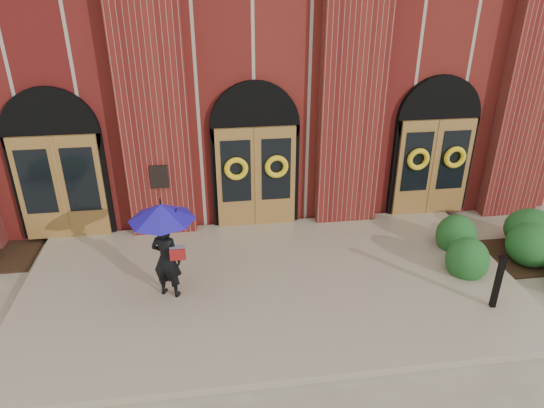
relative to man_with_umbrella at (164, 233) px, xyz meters
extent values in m
plane|color=tan|center=(2.02, -0.02, -1.53)|extent=(90.00, 90.00, 0.00)
cube|color=gray|center=(2.02, 0.13, -1.45)|extent=(10.00, 5.30, 0.15)
cube|color=maroon|center=(2.02, 8.88, 1.97)|extent=(16.00, 12.00, 7.00)
cube|color=black|center=(-0.23, 2.45, 0.12)|extent=(0.40, 0.05, 0.55)
cube|color=maroon|center=(-0.23, 2.71, 1.97)|extent=(1.50, 0.45, 7.00)
cube|color=maroon|center=(4.27, 2.71, 1.97)|extent=(1.50, 0.45, 7.00)
cube|color=maroon|center=(8.77, 2.71, 1.97)|extent=(1.50, 0.45, 7.00)
cube|color=olive|center=(-2.48, 2.69, -0.13)|extent=(1.90, 0.10, 2.50)
cylinder|color=black|center=(-2.48, 2.83, 1.12)|extent=(2.10, 0.22, 2.10)
cube|color=olive|center=(2.02, 2.69, -0.13)|extent=(1.90, 0.10, 2.50)
cylinder|color=black|center=(2.02, 2.83, 1.12)|extent=(2.10, 0.22, 2.10)
cube|color=olive|center=(6.52, 2.69, -0.13)|extent=(1.90, 0.10, 2.50)
cylinder|color=black|center=(6.52, 2.83, 1.12)|extent=(2.10, 0.22, 2.10)
torus|color=yellow|center=(1.54, 2.57, 0.17)|extent=(0.57, 0.13, 0.57)
torus|color=yellow|center=(2.50, 2.57, 0.17)|extent=(0.57, 0.13, 0.57)
torus|color=yellow|center=(6.04, 2.57, 0.17)|extent=(0.57, 0.13, 0.57)
torus|color=yellow|center=(7.00, 2.57, 0.17)|extent=(0.57, 0.13, 0.57)
imported|color=black|center=(0.00, 0.00, -0.58)|extent=(0.68, 0.57, 1.59)
cone|color=#1D1396|center=(0.00, 0.00, 0.43)|extent=(1.61, 1.61, 0.32)
cylinder|color=black|center=(0.05, -0.05, 0.01)|extent=(0.02, 0.02, 0.54)
cube|color=#96989B|center=(0.23, -0.13, -0.37)|extent=(0.33, 0.25, 0.23)
cube|color=maroon|center=(0.23, -0.21, -0.37)|extent=(0.28, 0.13, 0.23)
cube|color=black|center=(6.07, -1.26, -0.85)|extent=(0.10, 0.10, 1.05)
cube|color=black|center=(6.07, -1.26, -0.31)|extent=(0.16, 0.16, 0.04)
ellipsoid|color=#1B4D1D|center=(7.22, 0.48, -1.08)|extent=(3.44, 1.38, 0.88)
camera|label=1|loc=(0.88, -8.03, 4.38)|focal=32.00mm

